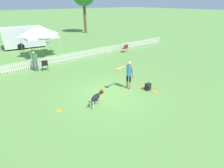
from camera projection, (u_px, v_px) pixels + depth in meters
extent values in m
plane|color=#5B8C42|center=(110.00, 94.00, 9.81)|extent=(240.00, 240.00, 0.00)
cylinder|color=tan|center=(130.00, 85.00, 10.28)|extent=(0.11, 0.11, 0.47)
cylinder|color=black|center=(130.00, 79.00, 10.09)|extent=(0.12, 0.12, 0.39)
cylinder|color=tan|center=(127.00, 84.00, 10.40)|extent=(0.11, 0.11, 0.47)
cylinder|color=black|center=(127.00, 78.00, 10.22)|extent=(0.12, 0.12, 0.39)
cylinder|color=#3372BF|center=(129.00, 70.00, 9.94)|extent=(0.32, 0.32, 0.59)
sphere|color=tan|center=(129.00, 63.00, 9.77)|extent=(0.24, 0.24, 0.24)
cylinder|color=tan|center=(133.00, 72.00, 9.89)|extent=(0.22, 0.15, 0.72)
cylinder|color=tan|center=(122.00, 67.00, 9.73)|extent=(0.73, 0.12, 0.14)
cylinder|color=orange|center=(118.00, 70.00, 9.54)|extent=(0.27, 0.27, 0.02)
cylinder|color=orange|center=(118.00, 69.00, 9.53)|extent=(0.27, 0.27, 0.02)
cylinder|color=orange|center=(118.00, 69.00, 9.52)|extent=(0.27, 0.27, 0.02)
ellipsoid|color=black|center=(96.00, 97.00, 8.47)|extent=(0.67, 0.38, 0.43)
ellipsoid|color=silver|center=(96.00, 98.00, 8.49)|extent=(0.35, 0.21, 0.20)
sphere|color=black|center=(101.00, 92.00, 8.66)|extent=(0.17, 0.17, 0.17)
cone|color=black|center=(102.00, 91.00, 8.70)|extent=(0.15, 0.11, 0.13)
cylinder|color=orange|center=(102.00, 91.00, 8.70)|extent=(0.15, 0.28, 0.26)
cone|color=black|center=(100.00, 91.00, 8.65)|extent=(0.05, 0.05, 0.08)
cone|color=black|center=(101.00, 92.00, 8.58)|extent=(0.05, 0.05, 0.08)
cylinder|color=silver|center=(90.00, 104.00, 8.47)|extent=(0.06, 0.06, 0.41)
cylinder|color=silver|center=(93.00, 106.00, 8.35)|extent=(0.06, 0.06, 0.41)
cylinder|color=silver|center=(97.00, 96.00, 8.67)|extent=(0.19, 0.08, 0.32)
cylinder|color=silver|center=(100.00, 97.00, 8.56)|extent=(0.19, 0.08, 0.32)
cone|color=black|center=(89.00, 102.00, 8.20)|extent=(0.29, 0.11, 0.20)
cylinder|color=orange|center=(155.00, 92.00, 10.05)|extent=(0.27, 0.27, 0.02)
cylinder|color=orange|center=(144.00, 86.00, 10.73)|extent=(0.27, 0.27, 0.02)
cylinder|color=orange|center=(59.00, 111.00, 8.29)|extent=(0.27, 0.27, 0.02)
cube|color=black|center=(148.00, 87.00, 10.20)|extent=(0.33, 0.23, 0.41)
cube|color=black|center=(150.00, 88.00, 10.12)|extent=(0.23, 0.04, 0.21)
cube|color=beige|center=(60.00, 61.00, 14.60)|extent=(26.38, 0.04, 0.06)
cube|color=beige|center=(59.00, 57.00, 14.47)|extent=(26.38, 0.04, 0.06)
cube|color=beige|center=(1.00, 70.00, 12.14)|extent=(0.09, 0.02, 0.73)
cube|color=beige|center=(3.00, 70.00, 12.22)|extent=(0.09, 0.02, 0.73)
cube|color=beige|center=(5.00, 70.00, 12.30)|extent=(0.09, 0.02, 0.73)
cube|color=beige|center=(8.00, 69.00, 12.38)|extent=(0.09, 0.02, 0.73)
cube|color=beige|center=(10.00, 69.00, 12.46)|extent=(0.09, 0.02, 0.73)
cube|color=beige|center=(12.00, 68.00, 12.54)|extent=(0.09, 0.02, 0.73)
cube|color=beige|center=(14.00, 68.00, 12.62)|extent=(0.09, 0.02, 0.73)
cube|color=beige|center=(16.00, 67.00, 12.70)|extent=(0.09, 0.02, 0.73)
cube|color=beige|center=(19.00, 67.00, 12.78)|extent=(0.09, 0.02, 0.73)
cube|color=beige|center=(21.00, 67.00, 12.86)|extent=(0.09, 0.02, 0.73)
cube|color=beige|center=(23.00, 66.00, 12.94)|extent=(0.09, 0.02, 0.73)
cube|color=beige|center=(25.00, 66.00, 13.02)|extent=(0.09, 0.02, 0.73)
cube|color=beige|center=(27.00, 65.00, 13.10)|extent=(0.09, 0.02, 0.73)
cube|color=beige|center=(29.00, 65.00, 13.18)|extent=(0.09, 0.02, 0.73)
cube|color=beige|center=(31.00, 65.00, 13.26)|extent=(0.09, 0.02, 0.73)
cube|color=beige|center=(33.00, 64.00, 13.34)|extent=(0.09, 0.02, 0.73)
cube|color=beige|center=(35.00, 64.00, 13.42)|extent=(0.09, 0.02, 0.73)
cube|color=beige|center=(37.00, 64.00, 13.50)|extent=(0.09, 0.02, 0.73)
cube|color=beige|center=(38.00, 63.00, 13.58)|extent=(0.09, 0.02, 0.73)
cube|color=beige|center=(40.00, 63.00, 13.66)|extent=(0.09, 0.02, 0.73)
cube|color=beige|center=(42.00, 62.00, 13.74)|extent=(0.09, 0.02, 0.73)
cube|color=beige|center=(44.00, 62.00, 13.82)|extent=(0.09, 0.02, 0.73)
cube|color=beige|center=(46.00, 62.00, 13.90)|extent=(0.09, 0.02, 0.73)
cube|color=beige|center=(47.00, 61.00, 13.98)|extent=(0.09, 0.02, 0.73)
cube|color=beige|center=(49.00, 61.00, 14.06)|extent=(0.09, 0.02, 0.73)
cube|color=beige|center=(51.00, 61.00, 14.14)|extent=(0.09, 0.02, 0.73)
cube|color=beige|center=(53.00, 60.00, 14.22)|extent=(0.09, 0.02, 0.73)
cube|color=beige|center=(54.00, 60.00, 14.30)|extent=(0.09, 0.02, 0.73)
cube|color=beige|center=(56.00, 60.00, 14.38)|extent=(0.09, 0.02, 0.73)
cube|color=beige|center=(58.00, 59.00, 14.46)|extent=(0.09, 0.02, 0.73)
cube|color=beige|center=(59.00, 59.00, 14.54)|extent=(0.09, 0.02, 0.73)
cube|color=beige|center=(61.00, 59.00, 14.62)|extent=(0.09, 0.02, 0.73)
cube|color=beige|center=(63.00, 58.00, 14.70)|extent=(0.09, 0.02, 0.73)
cube|color=beige|center=(64.00, 58.00, 14.78)|extent=(0.09, 0.02, 0.73)
cube|color=beige|center=(66.00, 58.00, 14.86)|extent=(0.09, 0.02, 0.73)
cube|color=beige|center=(67.00, 58.00, 14.94)|extent=(0.09, 0.02, 0.73)
cube|color=beige|center=(69.00, 57.00, 15.02)|extent=(0.09, 0.02, 0.73)
cube|color=beige|center=(70.00, 57.00, 15.10)|extent=(0.09, 0.02, 0.73)
cube|color=beige|center=(72.00, 57.00, 15.18)|extent=(0.09, 0.02, 0.73)
cube|color=beige|center=(73.00, 56.00, 15.26)|extent=(0.09, 0.02, 0.73)
cube|color=beige|center=(75.00, 56.00, 15.34)|extent=(0.09, 0.02, 0.73)
cube|color=beige|center=(76.00, 56.00, 15.42)|extent=(0.09, 0.02, 0.73)
cube|color=beige|center=(78.00, 56.00, 15.50)|extent=(0.09, 0.02, 0.73)
cube|color=beige|center=(79.00, 55.00, 15.58)|extent=(0.09, 0.02, 0.73)
cube|color=beige|center=(81.00, 55.00, 15.66)|extent=(0.09, 0.02, 0.73)
cube|color=beige|center=(82.00, 55.00, 15.74)|extent=(0.09, 0.02, 0.73)
cube|color=beige|center=(83.00, 54.00, 15.82)|extent=(0.09, 0.02, 0.73)
cube|color=beige|center=(85.00, 54.00, 15.90)|extent=(0.09, 0.02, 0.73)
cube|color=beige|center=(86.00, 54.00, 15.98)|extent=(0.09, 0.02, 0.73)
cube|color=beige|center=(87.00, 54.00, 16.06)|extent=(0.09, 0.02, 0.73)
cube|color=beige|center=(89.00, 53.00, 16.14)|extent=(0.09, 0.02, 0.73)
cube|color=beige|center=(90.00, 53.00, 16.22)|extent=(0.09, 0.02, 0.73)
cube|color=beige|center=(91.00, 53.00, 16.30)|extent=(0.09, 0.02, 0.73)
cube|color=beige|center=(93.00, 53.00, 16.38)|extent=(0.09, 0.02, 0.73)
cube|color=beige|center=(94.00, 52.00, 16.46)|extent=(0.09, 0.02, 0.73)
cube|color=beige|center=(95.00, 52.00, 16.54)|extent=(0.09, 0.02, 0.73)
cube|color=beige|center=(96.00, 52.00, 16.62)|extent=(0.09, 0.02, 0.73)
cube|color=beige|center=(98.00, 52.00, 16.70)|extent=(0.09, 0.02, 0.73)
cube|color=beige|center=(99.00, 51.00, 16.78)|extent=(0.09, 0.02, 0.73)
cube|color=beige|center=(100.00, 51.00, 16.86)|extent=(0.09, 0.02, 0.73)
cube|color=beige|center=(101.00, 51.00, 16.94)|extent=(0.09, 0.02, 0.73)
cube|color=beige|center=(103.00, 51.00, 17.02)|extent=(0.09, 0.02, 0.73)
cube|color=beige|center=(104.00, 50.00, 17.10)|extent=(0.09, 0.02, 0.73)
cube|color=beige|center=(105.00, 50.00, 17.18)|extent=(0.09, 0.02, 0.73)
cube|color=beige|center=(106.00, 50.00, 17.26)|extent=(0.09, 0.02, 0.73)
cube|color=beige|center=(107.00, 50.00, 17.34)|extent=(0.09, 0.02, 0.73)
cube|color=beige|center=(108.00, 50.00, 17.42)|extent=(0.09, 0.02, 0.73)
cube|color=beige|center=(109.00, 49.00, 17.50)|extent=(0.09, 0.02, 0.73)
cube|color=beige|center=(111.00, 49.00, 17.58)|extent=(0.09, 0.02, 0.73)
cube|color=beige|center=(112.00, 49.00, 17.66)|extent=(0.09, 0.02, 0.73)
cube|color=beige|center=(113.00, 49.00, 17.74)|extent=(0.09, 0.02, 0.73)
cube|color=beige|center=(114.00, 48.00, 17.82)|extent=(0.09, 0.02, 0.73)
cube|color=beige|center=(115.00, 48.00, 17.90)|extent=(0.09, 0.02, 0.73)
cube|color=beige|center=(116.00, 48.00, 17.98)|extent=(0.09, 0.02, 0.73)
cube|color=beige|center=(117.00, 48.00, 18.06)|extent=(0.09, 0.02, 0.73)
cube|color=beige|center=(118.00, 48.00, 18.14)|extent=(0.09, 0.02, 0.73)
cube|color=beige|center=(119.00, 47.00, 18.22)|extent=(0.09, 0.02, 0.73)
cube|color=beige|center=(120.00, 47.00, 18.30)|extent=(0.09, 0.02, 0.73)
cube|color=beige|center=(121.00, 47.00, 18.38)|extent=(0.09, 0.02, 0.73)
cube|color=beige|center=(122.00, 47.00, 18.46)|extent=(0.09, 0.02, 0.73)
cube|color=beige|center=(123.00, 47.00, 18.54)|extent=(0.09, 0.02, 0.73)
cube|color=beige|center=(124.00, 46.00, 18.62)|extent=(0.09, 0.02, 0.73)
cube|color=beige|center=(125.00, 46.00, 18.70)|extent=(0.09, 0.02, 0.73)
cube|color=beige|center=(126.00, 46.00, 18.78)|extent=(0.09, 0.02, 0.73)
cube|color=beige|center=(127.00, 46.00, 18.86)|extent=(0.09, 0.02, 0.73)
cube|color=beige|center=(128.00, 46.00, 18.94)|extent=(0.09, 0.02, 0.73)
cube|color=beige|center=(129.00, 45.00, 19.02)|extent=(0.09, 0.02, 0.73)
cube|color=beige|center=(130.00, 45.00, 19.10)|extent=(0.09, 0.02, 0.73)
cube|color=beige|center=(131.00, 45.00, 19.18)|extent=(0.09, 0.02, 0.73)
cube|color=beige|center=(132.00, 45.00, 19.26)|extent=(0.09, 0.02, 0.73)
cube|color=beige|center=(133.00, 45.00, 19.34)|extent=(0.09, 0.02, 0.73)
cube|color=beige|center=(134.00, 45.00, 19.41)|extent=(0.09, 0.02, 0.73)
cube|color=beige|center=(135.00, 44.00, 19.49)|extent=(0.09, 0.02, 0.73)
cube|color=beige|center=(136.00, 44.00, 19.57)|extent=(0.09, 0.02, 0.73)
cube|color=beige|center=(137.00, 44.00, 19.65)|extent=(0.09, 0.02, 0.73)
cube|color=beige|center=(137.00, 44.00, 19.73)|extent=(0.09, 0.02, 0.73)
cube|color=beige|center=(138.00, 44.00, 19.81)|extent=(0.09, 0.02, 0.73)
cube|color=beige|center=(139.00, 44.00, 19.89)|extent=(0.09, 0.02, 0.73)
cube|color=beige|center=(140.00, 43.00, 19.97)|extent=(0.09, 0.02, 0.73)
cube|color=beige|center=(141.00, 43.00, 20.05)|extent=(0.09, 0.02, 0.73)
cube|color=beige|center=(142.00, 43.00, 20.13)|extent=(0.09, 0.02, 0.73)
cube|color=beige|center=(143.00, 43.00, 20.21)|extent=(0.09, 0.02, 0.73)
cube|color=beige|center=(143.00, 43.00, 20.29)|extent=(0.09, 0.02, 0.73)
cube|color=beige|center=(144.00, 43.00, 20.37)|extent=(0.09, 0.02, 0.73)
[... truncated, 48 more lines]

